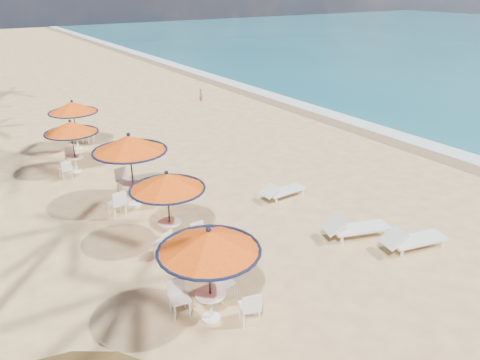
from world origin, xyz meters
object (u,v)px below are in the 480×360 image
at_px(station_0, 210,252).
at_px(station_2, 130,153).
at_px(station_1, 168,189).
at_px(station_4, 75,113).
at_px(lounger_mid, 354,227).
at_px(station_3, 70,132).
at_px(lounger_near, 412,239).
at_px(lounger_far, 282,191).

distance_m(station_0, station_2, 6.57).
bearing_deg(station_1, station_0, -100.60).
distance_m(station_0, station_4, 13.68).
height_order(station_1, lounger_mid, station_1).
bearing_deg(station_3, lounger_mid, -60.79).
bearing_deg(lounger_near, station_0, -172.64).
relative_size(station_0, lounger_far, 1.33).
distance_m(station_1, station_3, 7.24).
height_order(lounger_mid, lounger_far, lounger_mid).
relative_size(station_2, lounger_near, 1.23).
bearing_deg(station_4, lounger_near, -69.05).
bearing_deg(station_3, station_1, -83.43).
bearing_deg(lounger_mid, lounger_near, -39.92).
relative_size(station_3, lounger_far, 1.22).
xyz_separation_m(station_2, lounger_near, (5.51, -7.09, -1.55)).
bearing_deg(lounger_mid, station_1, 168.40).
relative_size(station_0, lounger_mid, 1.11).
distance_m(station_1, lounger_mid, 5.59).
xyz_separation_m(station_1, station_2, (0.04, 3.01, 0.16)).
bearing_deg(station_1, lounger_near, -36.28).
height_order(lounger_near, lounger_mid, lounger_mid).
bearing_deg(station_4, lounger_mid, -70.35).
relative_size(station_0, station_1, 1.05).
bearing_deg(lounger_near, lounger_mid, 134.31).
xyz_separation_m(station_4, lounger_near, (5.44, -14.21, -1.32)).
distance_m(lounger_near, lounger_mid, 1.63).
bearing_deg(lounger_far, lounger_mid, -91.04).
relative_size(station_1, lounger_mid, 1.06).
relative_size(station_0, station_3, 1.09).
bearing_deg(station_0, lounger_near, -5.10).
relative_size(lounger_near, lounger_mid, 0.98).
height_order(lounger_near, lounger_far, lounger_near).
xyz_separation_m(lounger_near, lounger_mid, (-0.86, 1.39, 0.00)).
bearing_deg(station_2, lounger_far, -27.29).
bearing_deg(lounger_mid, station_0, -152.95).
bearing_deg(lounger_far, station_0, -144.27).
xyz_separation_m(station_0, station_3, (-0.17, 10.71, -0.08)).
bearing_deg(lounger_near, station_3, 132.00).
distance_m(station_1, lounger_near, 7.03).
bearing_deg(station_4, station_3, -107.79).
xyz_separation_m(station_2, lounger_mid, (4.65, -5.70, -1.55)).
bearing_deg(lounger_near, station_2, 140.33).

